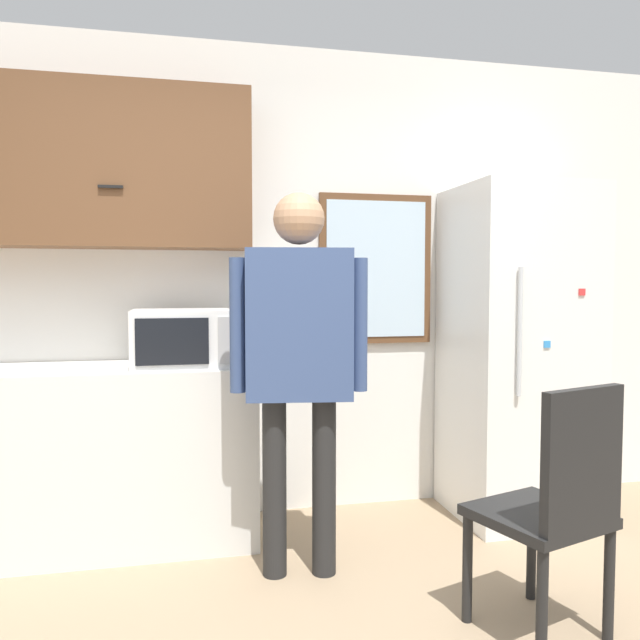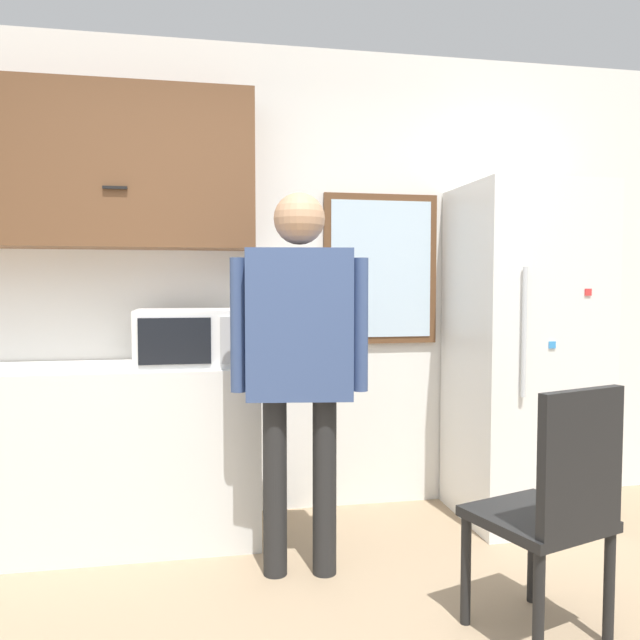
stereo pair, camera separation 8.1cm
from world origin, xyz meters
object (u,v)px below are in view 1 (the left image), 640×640
refrigerator (517,353)px  person (299,342)px  microwave (182,338)px  chair (556,501)px

refrigerator → person: bearing=-160.8°
microwave → person: size_ratio=0.28×
microwave → person: person is taller
microwave → person: bearing=-43.7°
refrigerator → chair: bearing=-113.7°
person → refrigerator: size_ratio=0.93×
person → refrigerator: 1.45m
refrigerator → chair: size_ratio=1.94×
chair → person: bearing=-59.3°
person → refrigerator: bearing=27.5°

